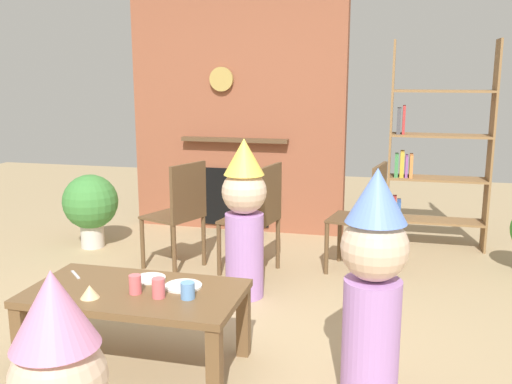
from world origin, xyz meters
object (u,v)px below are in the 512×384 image
paper_plate_front (183,286)px  child_in_pink (373,282)px  dining_chair_middle (259,213)px  birthday_cake_slice (90,291)px  coffee_table (135,302)px  dining_chair_left (181,209)px  paper_cup_near_left (188,290)px  potted_plant_short (91,204)px  child_by_the_chairs (244,215)px  bookshelf (431,154)px  paper_plate_rear (150,278)px  paper_cup_center (135,284)px  paper_cup_near_right (159,288)px  dining_chair_right (367,212)px

paper_plate_front → child_in_pink: bearing=-7.0°
dining_chair_middle → birthday_cake_slice: bearing=86.7°
coffee_table → dining_chair_left: 1.62m
paper_cup_near_left → dining_chair_middle: (-0.02, 1.68, 0.02)m
potted_plant_short → child_by_the_chairs: bearing=-25.9°
bookshelf → paper_plate_rear: 3.10m
dining_chair_middle → paper_cup_center: bearing=92.4°
child_by_the_chairs → potted_plant_short: (-1.70, 0.83, -0.20)m
bookshelf → child_by_the_chairs: 2.13m
bookshelf → dining_chair_middle: bookshelf is taller
dining_chair_middle → child_in_pink: bearing=131.8°
paper_plate_front → birthday_cake_slice: 0.49m
child_by_the_chairs → dining_chair_middle: bearing=-163.6°
child_by_the_chairs → paper_cup_near_right: bearing=8.7°
paper_cup_near_left → bookshelf: bearing=64.5°
dining_chair_left → child_by_the_chairs: bearing=167.6°
child_by_the_chairs → dining_chair_middle: size_ratio=1.29×
paper_cup_near_left → paper_plate_front: size_ratio=0.43×
bookshelf → paper_cup_near_right: bearing=-117.8°
bookshelf → child_in_pink: 2.82m
coffee_table → paper_plate_rear: 0.18m
paper_cup_center → dining_chair_middle: size_ratio=0.11×
paper_cup_near_right → potted_plant_short: potted_plant_short is taller
paper_cup_near_left → potted_plant_short: size_ratio=0.13×
dining_chair_left → birthday_cake_slice: bearing=117.2°
paper_cup_center → paper_plate_front: bearing=34.8°
bookshelf → paper_cup_near_right: 3.22m
dining_chair_right → coffee_table: bearing=69.9°
paper_plate_front → paper_plate_rear: (-0.23, 0.07, 0.00)m
paper_cup_near_left → paper_cup_near_right: 0.15m
birthday_cake_slice → dining_chair_left: (-0.17, 1.74, 0.03)m
coffee_table → paper_cup_center: 0.13m
paper_plate_front → child_by_the_chairs: 1.05m
birthday_cake_slice → dining_chair_right: 2.42m
potted_plant_short → dining_chair_middle: bearing=-11.0°
paper_cup_near_left → paper_cup_center: bearing=-179.6°
paper_cup_center → birthday_cake_slice: size_ratio=1.02×
paper_cup_near_right → potted_plant_short: 2.57m
paper_cup_center → dining_chair_right: (1.11, 1.92, 0.01)m
birthday_cake_slice → dining_chair_right: size_ratio=0.11×
paper_cup_center → birthday_cake_slice: (-0.20, -0.11, -0.02)m
dining_chair_left → dining_chair_middle: same height
dining_chair_middle → potted_plant_short: 1.73m
paper_cup_center → dining_chair_middle: bearing=80.7°
paper_plate_rear → dining_chair_left: dining_chair_left is taller
paper_cup_center → child_by_the_chairs: (0.28, 1.18, 0.11)m
paper_plate_rear → birthday_cake_slice: birthday_cake_slice is taller
paper_plate_front → dining_chair_left: (-0.59, 1.48, 0.05)m
paper_plate_rear → child_by_the_chairs: bearing=72.9°
coffee_table → dining_chair_middle: size_ratio=1.29×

